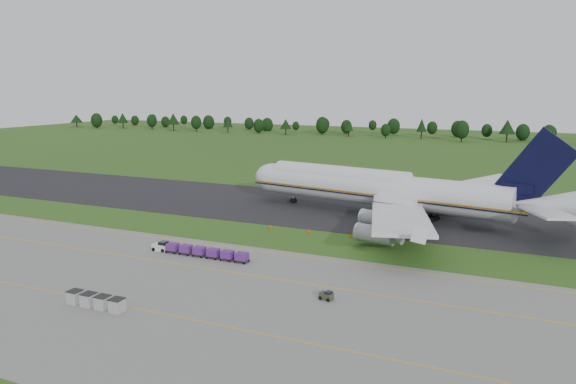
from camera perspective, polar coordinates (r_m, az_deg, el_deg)
The scene contains 10 objects.
ground at distance 110.86m, azimuth -2.55°, elevation -4.44°, with size 600.00×600.00×0.00m, color #2B5118.
apron at distance 83.40m, azimuth -13.31°, elevation -9.86°, with size 300.00×52.00×0.06m, color slate.
taxiway at distance 135.70m, azimuth 2.79°, elevation -1.62°, with size 300.00×40.00×0.08m, color black.
apron_markings at distance 88.68m, azimuth -10.53°, elevation -8.48°, with size 300.00×30.20×0.01m.
tree_line at distance 318.02m, azimuth 15.90°, elevation 6.16°, with size 526.26×22.77×11.81m.
aircraft at distance 127.93m, azimuth 9.79°, elevation 0.27°, with size 76.88×73.40×21.50m.
baggage_train at distance 98.48m, azimuth -9.15°, elevation -5.94°, with size 19.05×1.73×1.66m.
utility_cart at distance 78.46m, azimuth 3.91°, elevation -10.52°, with size 1.98×1.41×0.99m.
uld_row at distance 79.81m, azimuth -18.96°, elevation -10.42°, with size 8.98×1.78×1.76m.
edge_markers at distance 112.78m, azimuth 2.16°, elevation -4.03°, with size 17.90×0.30×0.60m.
Camera 1 is at (48.49, -95.42, 28.86)m, focal length 35.00 mm.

